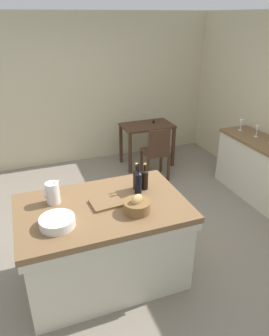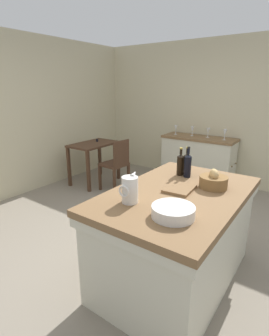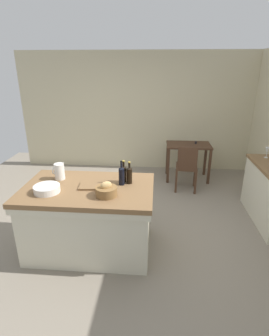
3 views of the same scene
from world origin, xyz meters
The scene contains 13 objects.
ground_plane centered at (0.00, 0.00, 0.00)m, with size 6.76×6.76×0.00m, color gray.
wall_back centered at (0.00, 2.60, 1.30)m, with size 5.32×0.12×2.60m, color beige.
island_table centered at (-0.37, -0.56, 0.48)m, with size 1.62×1.04×0.89m.
writing_desk centered at (1.13, 1.92, 0.64)m, with size 0.90×0.57×0.82m.
wooden_chair centered at (1.05, 1.31, 0.50)m, with size 0.43×0.43×0.91m.
pitcher centered at (-0.79, -0.34, 1.00)m, with size 0.17×0.13×0.26m.
wash_bowl centered at (-0.81, -0.74, 0.93)m, with size 0.31×0.31×0.08m, color silver.
bread_basket centered at (-0.09, -0.77, 0.95)m, with size 0.25×0.25×0.18m.
cutting_board centered at (-0.32, -0.55, 0.90)m, with size 0.29×0.23×0.02m, color brown.
wine_bottle_dark centered at (0.14, -0.40, 1.01)m, with size 0.07×0.07×0.29m.
wine_bottle_amber centered at (0.06, -0.36, 1.01)m, with size 0.07×0.07×0.29m.
wine_bottle_green centered at (0.04, -0.45, 1.02)m, with size 0.07×0.07×0.31m.
wine_glass_right centered at (2.26, 0.81, 1.01)m, with size 0.07×0.07×0.17m.
Camera 3 is at (0.46, -3.51, 2.30)m, focal length 28.66 mm.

